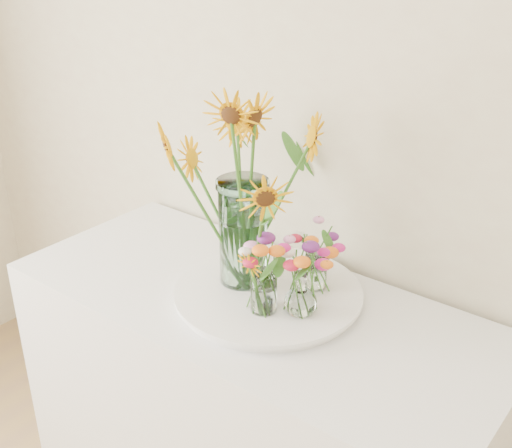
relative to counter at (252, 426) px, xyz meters
name	(u,v)px	position (x,y,z in m)	size (l,w,h in m)	color
counter	(252,426)	(0.00, 0.00, 0.00)	(1.40, 0.60, 0.90)	white
tray	(268,295)	(0.04, 0.03, 0.46)	(0.49, 0.49, 0.03)	white
mason_jar	(243,232)	(-0.05, 0.03, 0.63)	(0.13, 0.13, 0.30)	#ABDDD3
sunflower_bouquet	(243,185)	(-0.05, 0.03, 0.76)	(0.74, 0.74, 0.58)	#E09904
small_vase_a	(264,292)	(0.09, -0.06, 0.53)	(0.07, 0.07, 0.12)	white
wildflower_posy_a	(264,277)	(0.09, -0.06, 0.58)	(0.19, 0.19, 0.21)	orange
small_vase_b	(301,294)	(0.17, -0.01, 0.54)	(0.08, 0.08, 0.12)	white
wildflower_posy_b	(301,278)	(0.17, -0.01, 0.58)	(0.19, 0.19, 0.21)	orange
small_vase_c	(316,272)	(0.13, 0.12, 0.53)	(0.06, 0.06, 0.10)	white
wildflower_posy_c	(317,258)	(0.13, 0.12, 0.57)	(0.20, 0.20, 0.19)	orange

